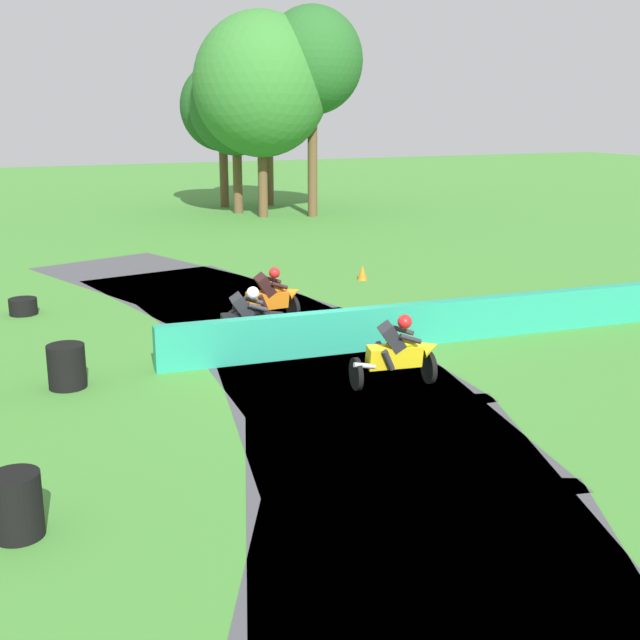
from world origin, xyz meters
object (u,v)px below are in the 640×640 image
Objects in this scene: motorcycle_trailing_orange at (270,297)px; tire_stack_mid_b at (23,306)px; motorcycle_chase_black at (249,319)px; tire_stack_near at (17,505)px; tire_stack_mid_a at (67,366)px; traffic_cone at (362,273)px; motorcycle_lead_yellow at (399,352)px.

motorcycle_trailing_orange reaches higher than tire_stack_mid_b.
tire_stack_near is (-5.00, -6.22, -0.25)m from motorcycle_chase_black.
motorcycle_trailing_orange is at bearing 57.68° from motorcycle_chase_black.
motorcycle_trailing_orange reaches higher than tire_stack_mid_a.
motorcycle_trailing_orange is 2.50× the size of tire_stack_mid_b.
tire_stack_near is at bearing -127.43° from motorcycle_trailing_orange.
motorcycle_chase_black is at bearing 14.02° from tire_stack_mid_a.
traffic_cone is at bearing 48.44° from tire_stack_near.
motorcycle_lead_yellow is 3.73m from motorcycle_chase_black.
motorcycle_chase_black is 3.92m from tire_stack_mid_a.
motorcycle_chase_black is at bearing -134.46° from traffic_cone.
motorcycle_lead_yellow is 2.13× the size of tire_stack_near.
tire_stack_mid_a is 11.18m from traffic_cone.
motorcycle_lead_yellow is at bearing -63.01° from motorcycle_chase_black.
motorcycle_chase_black and motorcycle_trailing_orange have the same top height.
traffic_cone is at bearing 45.54° from motorcycle_chase_black.
motorcycle_lead_yellow is 5.15m from motorcycle_trailing_orange.
motorcycle_lead_yellow is at bearing -112.66° from traffic_cone.
tire_stack_near is at bearing -131.56° from traffic_cone.
motorcycle_chase_black is 6.55m from tire_stack_mid_b.
motorcycle_chase_black reaches higher than traffic_cone.
motorcycle_trailing_orange is 2.10× the size of tire_stack_near.
traffic_cone is (10.37, 11.69, -0.18)m from tire_stack_near.
motorcycle_lead_yellow is at bearing -83.70° from motorcycle_trailing_orange.
motorcycle_lead_yellow is 10.23m from tire_stack_mid_b.
tire_stack_near is 1.00× the size of tire_stack_mid_a.
motorcycle_trailing_orange is at bearing 29.04° from tire_stack_mid_a.
tire_stack_mid_a is at bearing -165.98° from motorcycle_chase_black.
tire_stack_near is (-6.69, -2.89, -0.26)m from motorcycle_lead_yellow.
motorcycle_chase_black reaches higher than tire_stack_mid_a.
tire_stack_mid_b is (-4.10, 5.08, -0.45)m from motorcycle_chase_black.
motorcycle_trailing_orange is (1.13, 1.79, 0.00)m from motorcycle_chase_black.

